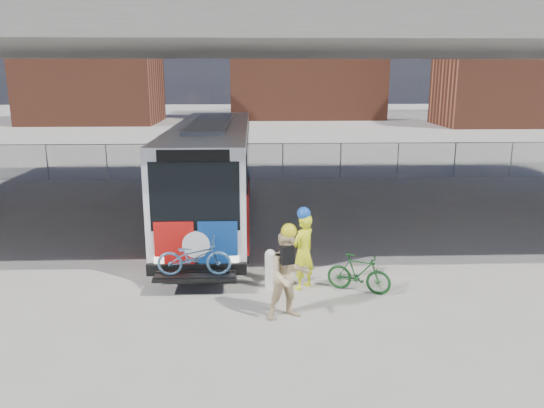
{
  "coord_description": "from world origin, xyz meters",
  "views": [
    {
      "loc": [
        -0.55,
        -15.03,
        5.31
      ],
      "look_at": [
        0.0,
        -0.02,
        1.6
      ],
      "focal_mm": 35.0,
      "sensor_mm": 36.0,
      "label": 1
    }
  ],
  "objects_px": {
    "cyclist_hivis": "(303,249)",
    "bike_parked": "(359,273)",
    "bollard": "(270,268)",
    "cyclist_tan": "(289,274)",
    "bus": "(212,165)"
  },
  "relations": [
    {
      "from": "bollard",
      "to": "cyclist_hivis",
      "type": "relative_size",
      "value": 0.49
    },
    {
      "from": "bus",
      "to": "cyclist_tan",
      "type": "height_order",
      "value": "bus"
    },
    {
      "from": "bus",
      "to": "cyclist_tan",
      "type": "distance_m",
      "value": 8.37
    },
    {
      "from": "bollard",
      "to": "cyclist_tan",
      "type": "bearing_deg",
      "value": -78.41
    },
    {
      "from": "bus",
      "to": "cyclist_hivis",
      "type": "xyz_separation_m",
      "value": [
        2.7,
        -6.32,
        -1.08
      ]
    },
    {
      "from": "bollard",
      "to": "bike_parked",
      "type": "bearing_deg",
      "value": -7.7
    },
    {
      "from": "bollard",
      "to": "cyclist_hivis",
      "type": "distance_m",
      "value": 0.95
    },
    {
      "from": "bus",
      "to": "cyclist_tan",
      "type": "relative_size",
      "value": 5.9
    },
    {
      "from": "cyclist_hivis",
      "to": "cyclist_tan",
      "type": "relative_size",
      "value": 0.97
    },
    {
      "from": "cyclist_hivis",
      "to": "bike_parked",
      "type": "bearing_deg",
      "value": 124.29
    },
    {
      "from": "bollard",
      "to": "bike_parked",
      "type": "relative_size",
      "value": 0.64
    },
    {
      "from": "cyclist_tan",
      "to": "bike_parked",
      "type": "distance_m",
      "value": 2.37
    },
    {
      "from": "cyclist_hivis",
      "to": "cyclist_tan",
      "type": "xyz_separation_m",
      "value": [
        -0.48,
        -1.69,
        0.01
      ]
    },
    {
      "from": "bollard",
      "to": "cyclist_hivis",
      "type": "height_order",
      "value": "cyclist_hivis"
    },
    {
      "from": "bollard",
      "to": "cyclist_tan",
      "type": "relative_size",
      "value": 0.47
    }
  ]
}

